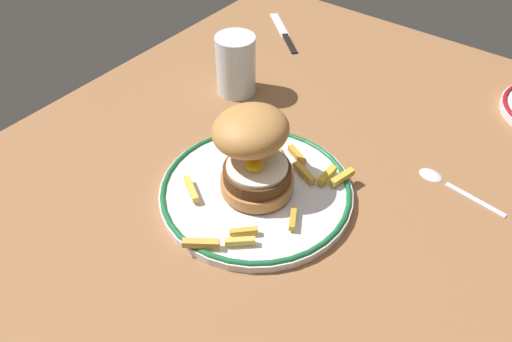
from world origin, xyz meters
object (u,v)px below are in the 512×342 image
water_glass (236,68)px  knife (285,35)px  burger (253,149)px  dinner_plate (256,191)px  spoon (440,179)px

water_glass → knife: size_ratio=0.72×
burger → knife: bearing=29.1°
dinner_plate → knife: dinner_plate is taller
water_glass → knife: 22.77cm
spoon → dinner_plate: bearing=133.4°
spoon → burger: bearing=130.9°
burger → spoon: 28.18cm
dinner_plate → spoon: dinner_plate is taller
dinner_plate → knife: bearing=29.7°
dinner_plate → water_glass: bearing=44.7°
burger → dinner_plate: bearing=-124.1°
knife → spoon: 48.25cm
water_glass → knife: water_glass is taller
burger → knife: (40.05, 22.25, -7.21)cm
dinner_plate → knife: (40.72, 23.23, -0.58)cm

